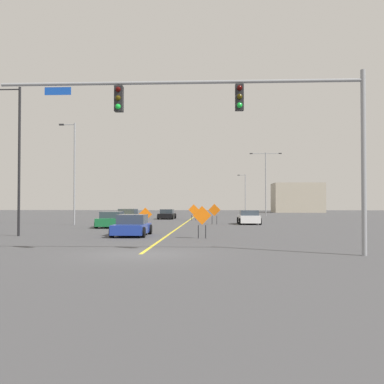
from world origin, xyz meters
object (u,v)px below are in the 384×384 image
(construction_sign_median_near, at_px, (145,216))
(car_blue_near, at_px, (132,226))
(street_lamp_near_left, at_px, (245,192))
(construction_sign_right_lane, at_px, (214,211))
(car_green_far, at_px, (112,220))
(construction_sign_left_lane, at_px, (202,218))
(traffic_signal_assembly, at_px, (238,114))
(car_white_mid, at_px, (249,218))
(street_lamp_far_right, at_px, (266,179))
(car_black_approaching, at_px, (167,214))
(street_lamp_far_left, at_px, (74,170))
(construction_sign_right_shoulder, at_px, (194,210))
(street_lamp_mid_right, at_px, (17,154))
(car_yellow_passing, at_px, (128,216))

(construction_sign_median_near, relative_size, car_blue_near, 0.40)
(street_lamp_near_left, xyz_separation_m, construction_sign_right_lane, (-6.16, -48.79, -3.04))
(car_blue_near, bearing_deg, construction_sign_right_lane, 70.95)
(car_green_far, bearing_deg, construction_sign_left_lane, -55.06)
(traffic_signal_assembly, distance_m, car_white_mid, 26.28)
(traffic_signal_assembly, height_order, street_lamp_near_left, street_lamp_near_left)
(street_lamp_far_right, xyz_separation_m, car_black_approaching, (-13.79, -11.78, -5.15))
(street_lamp_far_right, distance_m, construction_sign_median_near, 36.51)
(street_lamp_far_left, relative_size, car_white_mid, 2.47)
(street_lamp_far_right, height_order, car_black_approaching, street_lamp_far_right)
(street_lamp_near_left, height_order, construction_sign_left_lane, street_lamp_near_left)
(traffic_signal_assembly, bearing_deg, construction_sign_right_shoulder, 95.57)
(construction_sign_right_shoulder, relative_size, car_white_mid, 0.49)
(construction_sign_right_shoulder, distance_m, construction_sign_right_lane, 9.70)
(construction_sign_left_lane, bearing_deg, street_lamp_far_left, 129.17)
(street_lamp_mid_right, height_order, street_lamp_far_left, street_lamp_far_left)
(street_lamp_near_left, distance_m, car_yellow_passing, 47.96)
(street_lamp_near_left, bearing_deg, car_blue_near, -100.09)
(street_lamp_mid_right, distance_m, construction_sign_right_lane, 20.35)
(car_blue_near, bearing_deg, car_black_approaching, 91.62)
(construction_sign_median_near, distance_m, construction_sign_left_lane, 9.96)
(street_lamp_mid_right, bearing_deg, construction_sign_left_lane, -6.40)
(car_yellow_passing, relative_size, car_blue_near, 1.08)
(street_lamp_near_left, height_order, car_yellow_passing, street_lamp_near_left)
(street_lamp_far_left, height_order, construction_sign_right_shoulder, street_lamp_far_left)
(street_lamp_mid_right, relative_size, car_green_far, 2.10)
(construction_sign_right_lane, distance_m, car_white_mid, 3.42)
(construction_sign_right_shoulder, distance_m, construction_sign_left_lane, 26.40)
(street_lamp_far_left, height_order, car_green_far, street_lamp_far_left)
(construction_sign_median_near, bearing_deg, traffic_signal_assembly, -69.50)
(street_lamp_far_left, distance_m, car_black_approaching, 17.62)
(car_white_mid, height_order, car_black_approaching, car_white_mid)
(street_lamp_mid_right, distance_m, car_white_mid, 23.00)
(street_lamp_far_left, height_order, construction_sign_right_lane, street_lamp_far_left)
(construction_sign_right_shoulder, height_order, car_blue_near, construction_sign_right_shoulder)
(street_lamp_far_left, xyz_separation_m, construction_sign_left_lane, (12.48, -15.32, -3.97))
(street_lamp_mid_right, relative_size, construction_sign_left_lane, 4.95)
(construction_sign_right_lane, xyz_separation_m, construction_sign_left_lane, (-0.72, -16.95, -0.04))
(construction_sign_right_lane, height_order, car_black_approaching, construction_sign_right_lane)
(traffic_signal_assembly, bearing_deg, car_black_approaching, 100.13)
(construction_sign_right_shoulder, distance_m, car_green_far, 16.22)
(construction_sign_right_lane, bearing_deg, construction_sign_left_lane, -92.44)
(street_lamp_far_right, height_order, street_lamp_far_left, street_lamp_far_right)
(construction_sign_left_lane, bearing_deg, construction_sign_right_shoulder, 93.68)
(street_lamp_far_right, height_order, street_lamp_near_left, street_lamp_far_right)
(street_lamp_near_left, xyz_separation_m, street_lamp_mid_right, (-18.58, -64.43, 0.87))
(construction_sign_left_lane, relative_size, car_white_mid, 0.49)
(car_black_approaching, bearing_deg, car_yellow_passing, -106.39)
(car_white_mid, relative_size, car_yellow_passing, 0.84)
(construction_sign_median_near, bearing_deg, car_green_far, 141.50)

